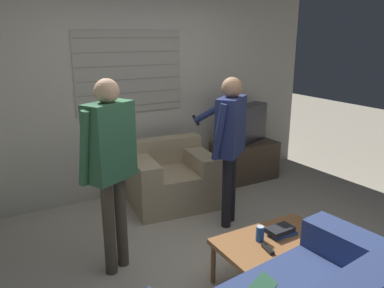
{
  "coord_description": "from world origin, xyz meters",
  "views": [
    {
      "loc": [
        -1.68,
        -2.36,
        1.97
      ],
      "look_at": [
        -0.03,
        0.57,
        1.0
      ],
      "focal_mm": 35.0,
      "sensor_mm": 36.0,
      "label": 1
    }
  ],
  "objects_px": {
    "armchair_beige": "(170,178)",
    "person_right_standing": "(230,134)",
    "coffee_table": "(273,243)",
    "book_stack": "(280,231)",
    "person_left_standing": "(110,155)",
    "spare_remote": "(268,249)",
    "soda_can": "(260,234)",
    "tv": "(246,124)"
  },
  "relations": [
    {
      "from": "armchair_beige",
      "to": "person_right_standing",
      "type": "bearing_deg",
      "value": 118.31
    },
    {
      "from": "armchair_beige",
      "to": "coffee_table",
      "type": "height_order",
      "value": "armchair_beige"
    },
    {
      "from": "person_right_standing",
      "to": "book_stack",
      "type": "height_order",
      "value": "person_right_standing"
    },
    {
      "from": "armchair_beige",
      "to": "book_stack",
      "type": "bearing_deg",
      "value": 101.14
    },
    {
      "from": "armchair_beige",
      "to": "person_left_standing",
      "type": "xyz_separation_m",
      "value": [
        -1.01,
        -0.98,
        0.73
      ]
    },
    {
      "from": "person_left_standing",
      "to": "spare_remote",
      "type": "relative_size",
      "value": 12.38
    },
    {
      "from": "coffee_table",
      "to": "soda_can",
      "type": "height_order",
      "value": "soda_can"
    },
    {
      "from": "person_left_standing",
      "to": "book_stack",
      "type": "distance_m",
      "value": 1.53
    },
    {
      "from": "armchair_beige",
      "to": "person_right_standing",
      "type": "height_order",
      "value": "person_right_standing"
    },
    {
      "from": "coffee_table",
      "to": "person_left_standing",
      "type": "xyz_separation_m",
      "value": [
        -1.06,
        0.82,
        0.69
      ]
    },
    {
      "from": "person_right_standing",
      "to": "spare_remote",
      "type": "bearing_deg",
      "value": -147.99
    },
    {
      "from": "armchair_beige",
      "to": "spare_remote",
      "type": "bearing_deg",
      "value": 93.26
    },
    {
      "from": "tv",
      "to": "armchair_beige",
      "type": "bearing_deg",
      "value": -13.02
    },
    {
      "from": "book_stack",
      "to": "soda_can",
      "type": "height_order",
      "value": "soda_can"
    },
    {
      "from": "tv",
      "to": "spare_remote",
      "type": "bearing_deg",
      "value": 34.09
    },
    {
      "from": "tv",
      "to": "spare_remote",
      "type": "relative_size",
      "value": 6.33
    },
    {
      "from": "spare_remote",
      "to": "tv",
      "type": "bearing_deg",
      "value": 65.18
    },
    {
      "from": "soda_can",
      "to": "spare_remote",
      "type": "relative_size",
      "value": 0.94
    },
    {
      "from": "person_right_standing",
      "to": "book_stack",
      "type": "relative_size",
      "value": 6.27
    },
    {
      "from": "armchair_beige",
      "to": "person_left_standing",
      "type": "bearing_deg",
      "value": 50.47
    },
    {
      "from": "armchair_beige",
      "to": "person_right_standing",
      "type": "relative_size",
      "value": 0.65
    },
    {
      "from": "tv",
      "to": "book_stack",
      "type": "height_order",
      "value": "tv"
    },
    {
      "from": "armchair_beige",
      "to": "person_right_standing",
      "type": "distance_m",
      "value": 1.08
    },
    {
      "from": "coffee_table",
      "to": "person_left_standing",
      "type": "height_order",
      "value": "person_left_standing"
    },
    {
      "from": "tv",
      "to": "soda_can",
      "type": "distance_m",
      "value": 2.42
    },
    {
      "from": "coffee_table",
      "to": "soda_can",
      "type": "relative_size",
      "value": 7.46
    },
    {
      "from": "soda_can",
      "to": "person_left_standing",
      "type": "bearing_deg",
      "value": 140.21
    },
    {
      "from": "spare_remote",
      "to": "armchair_beige",
      "type": "bearing_deg",
      "value": 94.94
    },
    {
      "from": "coffee_table",
      "to": "spare_remote",
      "type": "relative_size",
      "value": 6.99
    },
    {
      "from": "person_right_standing",
      "to": "person_left_standing",
      "type": "bearing_deg",
      "value": 151.02
    },
    {
      "from": "coffee_table",
      "to": "person_left_standing",
      "type": "relative_size",
      "value": 0.56
    },
    {
      "from": "spare_remote",
      "to": "soda_can",
      "type": "bearing_deg",
      "value": 83.31
    },
    {
      "from": "armchair_beige",
      "to": "coffee_table",
      "type": "bearing_deg",
      "value": 97.99
    },
    {
      "from": "soda_can",
      "to": "person_right_standing",
      "type": "bearing_deg",
      "value": 69.03
    },
    {
      "from": "soda_can",
      "to": "book_stack",
      "type": "bearing_deg",
      "value": -1.36
    },
    {
      "from": "book_stack",
      "to": "spare_remote",
      "type": "height_order",
      "value": "book_stack"
    },
    {
      "from": "armchair_beige",
      "to": "spare_remote",
      "type": "distance_m",
      "value": 1.91
    },
    {
      "from": "armchair_beige",
      "to": "tv",
      "type": "xyz_separation_m",
      "value": [
        1.28,
        0.22,
        0.48
      ]
    },
    {
      "from": "person_left_standing",
      "to": "spare_remote",
      "type": "distance_m",
      "value": 1.45
    },
    {
      "from": "armchair_beige",
      "to": "spare_remote",
      "type": "relative_size",
      "value": 7.69
    },
    {
      "from": "person_left_standing",
      "to": "book_stack",
      "type": "height_order",
      "value": "person_left_standing"
    },
    {
      "from": "person_left_standing",
      "to": "tv",
      "type": "bearing_deg",
      "value": 0.32
    }
  ]
}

